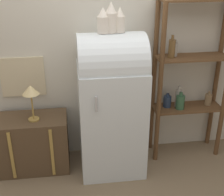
# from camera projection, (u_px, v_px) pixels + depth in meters

# --- Properties ---
(ground_plane) EXTENTS (12.00, 12.00, 0.00)m
(ground_plane) POSITION_uv_depth(u_px,v_px,m) (114.00, 177.00, 3.26)
(ground_plane) COLOR #7A664C
(wall_back) EXTENTS (7.00, 0.09, 2.70)m
(wall_back) POSITION_uv_depth(u_px,v_px,m) (106.00, 37.00, 3.21)
(wall_back) COLOR beige
(wall_back) RESTS_ON ground_plane
(refrigerator) EXTENTS (0.65, 0.66, 1.47)m
(refrigerator) POSITION_uv_depth(u_px,v_px,m) (111.00, 102.00, 3.15)
(refrigerator) COLOR silver
(refrigerator) RESTS_ON ground_plane
(suitcase_trunk) EXTENTS (0.72, 0.42, 0.60)m
(suitcase_trunk) POSITION_uv_depth(u_px,v_px,m) (34.00, 143.00, 3.31)
(suitcase_trunk) COLOR brown
(suitcase_trunk) RESTS_ON ground_plane
(shelf_unit) EXTENTS (0.78, 0.30, 1.74)m
(shelf_unit) POSITION_uv_depth(u_px,v_px,m) (189.00, 75.00, 3.30)
(shelf_unit) COLOR brown
(shelf_unit) RESTS_ON ground_plane
(vase_left) EXTENTS (0.11, 0.11, 0.23)m
(vase_left) POSITION_uv_depth(u_px,v_px,m) (103.00, 21.00, 2.80)
(vase_left) COLOR silver
(vase_left) RESTS_ON refrigerator
(vase_center) EXTENTS (0.11, 0.11, 0.28)m
(vase_center) POSITION_uv_depth(u_px,v_px,m) (111.00, 18.00, 2.81)
(vase_center) COLOR silver
(vase_center) RESTS_ON refrigerator
(vase_right) EXTENTS (0.10, 0.10, 0.23)m
(vase_right) POSITION_uv_depth(u_px,v_px,m) (120.00, 21.00, 2.83)
(vase_right) COLOR silver
(vase_right) RESTS_ON refrigerator
(desk_lamp) EXTENTS (0.17, 0.17, 0.38)m
(desk_lamp) POSITION_uv_depth(u_px,v_px,m) (31.00, 92.00, 3.02)
(desk_lamp) COLOR #AD8942
(desk_lamp) RESTS_ON suitcase_trunk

